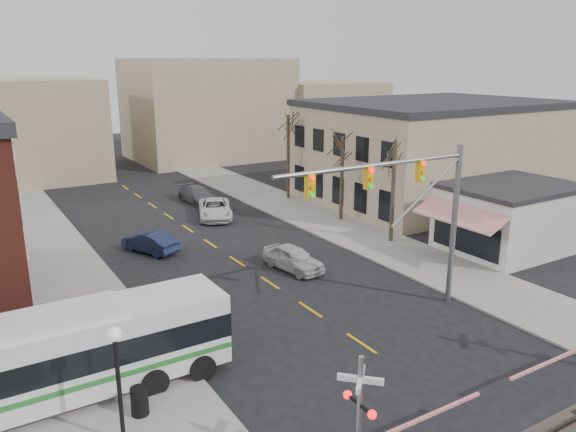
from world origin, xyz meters
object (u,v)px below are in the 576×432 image
object	(u,v)px
transit_bus	(53,358)
rr_crossing_west	(371,416)
street_lamp	(117,361)
pedestrian_near	(106,359)
trash_bin	(140,401)
car_c	(215,209)
car_b	(150,242)
car_a	(293,258)
pedestrian_far	(72,335)
traffic_signal_mast	(413,198)
car_d	(198,195)

from	to	relation	value
transit_bus	rr_crossing_west	distance (m)	11.15
street_lamp	pedestrian_near	xyz separation A→B (m)	(0.49, 3.87, -1.97)
trash_bin	car_c	world-z (taller)	car_c
rr_crossing_west	car_b	bearing A→B (deg)	87.78
pedestrian_near	street_lamp	bearing A→B (deg)	170.65
pedestrian_near	car_a	bearing A→B (deg)	-64.54
rr_crossing_west	pedestrian_far	size ratio (longest dim) A/B	3.24
car_b	pedestrian_near	distance (m)	15.19
transit_bus	traffic_signal_mast	bearing A→B (deg)	-3.70
car_a	pedestrian_near	distance (m)	13.92
car_d	street_lamp	bearing A→B (deg)	-120.79
pedestrian_near	trash_bin	bearing A→B (deg)	-173.67
street_lamp	pedestrian_far	world-z (taller)	street_lamp
car_b	car_c	xyz separation A→B (m)	(6.87, 5.20, 0.05)
street_lamp	pedestrian_near	distance (m)	4.37
car_a	pedestrian_near	xyz separation A→B (m)	(-12.32, -6.46, 0.32)
rr_crossing_west	trash_bin	xyz separation A→B (m)	(-4.91, 6.22, -1.35)
transit_bus	traffic_signal_mast	xyz separation A→B (m)	(15.71, -1.02, 3.94)
pedestrian_far	car_c	bearing A→B (deg)	2.82
trash_bin	pedestrian_near	distance (m)	2.78
car_c	trash_bin	bearing A→B (deg)	-98.83
street_lamp	car_b	bearing A→B (deg)	69.32
car_d	rr_crossing_west	bearing A→B (deg)	-108.20
trash_bin	pedestrian_far	bearing A→B (deg)	101.29
car_c	street_lamp	bearing A→B (deg)	-99.25
traffic_signal_mast	car_a	size ratio (longest dim) A/B	2.48
transit_bus	pedestrian_far	xyz separation A→B (m)	(1.18, 3.16, -0.83)
street_lamp	car_b	xyz separation A→B (m)	(6.69, 17.73, -2.33)
transit_bus	street_lamp	xyz separation A→B (m)	(1.38, -3.46, 1.18)
street_lamp	car_d	xyz separation A→B (m)	(14.27, 28.13, -2.31)
car_c	car_d	distance (m)	5.25
traffic_signal_mast	rr_crossing_west	xyz separation A→B (m)	(-8.52, -7.51, -3.79)
trash_bin	transit_bus	bearing A→B (deg)	134.49
car_a	trash_bin	bearing A→B (deg)	-151.70
car_a	car_b	world-z (taller)	car_a
traffic_signal_mast	car_c	world-z (taller)	traffic_signal_mast
pedestrian_near	traffic_signal_mast	bearing A→B (deg)	-98.09
pedestrian_far	car_a	bearing A→B (deg)	-31.10
trash_bin	street_lamp	bearing A→B (deg)	-127.83
pedestrian_near	rr_crossing_west	bearing A→B (deg)	-151.43
car_c	rr_crossing_west	bearing A→B (deg)	-84.13
rr_crossing_west	car_d	bearing A→B (deg)	75.70
transit_bus	car_a	size ratio (longest dim) A/B	3.00
car_a	car_b	bearing A→B (deg)	120.27
car_c	transit_bus	bearing A→B (deg)	-106.15
transit_bus	traffic_signal_mast	distance (m)	16.22
traffic_signal_mast	transit_bus	bearing A→B (deg)	176.30
street_lamp	car_c	xyz separation A→B (m)	(13.56, 22.93, -2.28)
car_a	car_d	size ratio (longest dim) A/B	0.88
traffic_signal_mast	pedestrian_far	xyz separation A→B (m)	(-14.53, 4.18, -4.77)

